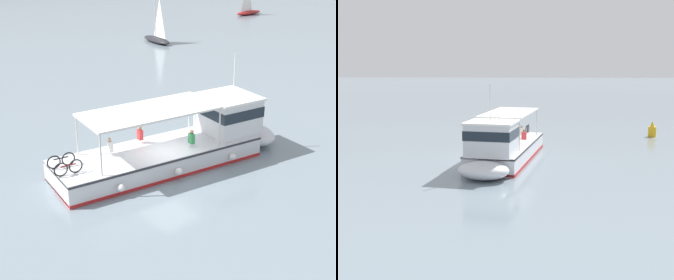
# 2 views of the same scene
# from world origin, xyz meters

# --- Properties ---
(ground_plane) EXTENTS (400.00, 400.00, 0.00)m
(ground_plane) POSITION_xyz_m (0.00, 0.00, 0.00)
(ground_plane) COLOR gray
(ferry_main) EXTENTS (13.03, 4.97, 5.32)m
(ferry_main) POSITION_xyz_m (1.46, 0.54, 1.02)
(ferry_main) COLOR silver
(ferry_main) RESTS_ON ground
(channel_buoy) EXTENTS (0.70, 0.70, 1.40)m
(channel_buoy) POSITION_xyz_m (-11.05, 12.99, 0.57)
(channel_buoy) COLOR gold
(channel_buoy) RESTS_ON ground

